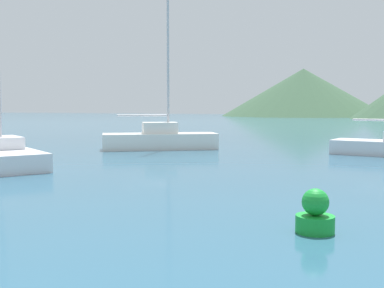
% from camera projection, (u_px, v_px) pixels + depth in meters
% --- Properties ---
extents(sailboat_inner, '(5.62, 4.50, 9.69)m').
position_uv_depth(sailboat_inner, '(160.00, 138.00, 23.90)').
color(sailboat_inner, white).
rests_on(sailboat_inner, ground_plane).
extents(buoy_marker, '(0.66, 0.66, 0.76)m').
position_uv_depth(buoy_marker, '(315.00, 214.00, 8.16)').
color(buoy_marker, green).
rests_on(buoy_marker, ground_plane).
extents(hill_west, '(34.42, 34.42, 9.99)m').
position_uv_depth(hill_west, '(303.00, 92.00, 101.74)').
color(hill_west, '#38563D').
rests_on(hill_west, ground_plane).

